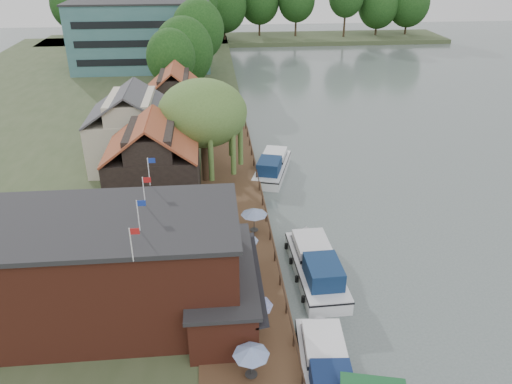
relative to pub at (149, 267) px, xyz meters
name	(u,v)px	position (x,y,z in m)	size (l,w,h in m)	color
ground	(355,302)	(14.00, 1.00, -4.65)	(260.00, 260.00, 0.00)	#4F5B5A
land_bank	(53,136)	(-16.00, 36.00, -4.15)	(50.00, 140.00, 1.00)	#384728
quay_deck	(235,223)	(6.00, 11.00, -3.60)	(6.00, 50.00, 0.10)	#47301E
quay_rail	(266,215)	(8.70, 11.50, -3.15)	(0.20, 49.00, 1.00)	black
pub	(149,267)	(0.00, 0.00, 0.00)	(20.00, 11.00, 7.30)	maroon
hotel_block	(141,35)	(-8.00, 71.00, 2.50)	(25.40, 12.40, 12.30)	#38666B
cottage_a	(153,164)	(-1.00, 15.00, 0.60)	(8.60, 7.60, 8.50)	black
cottage_b	(133,127)	(-4.00, 25.00, 0.60)	(9.60, 8.60, 8.50)	beige
cottage_c	(175,102)	(0.00, 34.00, 0.60)	(7.60, 7.60, 8.50)	black
willow	(204,132)	(3.50, 20.00, 1.56)	(8.60, 8.60, 10.43)	#476B2D
umbrella_0	(251,363)	(5.94, -6.29, -2.36)	(2.06, 2.06, 2.38)	#1C449C
umbrella_1	(256,314)	(6.55, -2.28, -2.36)	(2.19, 2.19, 2.38)	navy
umbrella_2	(243,300)	(5.84, -0.87, -2.36)	(2.39, 2.39, 2.38)	navy
umbrella_3	(244,248)	(6.33, 5.17, -2.36)	(2.29, 2.29, 2.38)	navy
umbrella_4	(254,221)	(7.48, 9.11, -2.36)	(2.22, 2.22, 2.38)	navy
cruiser_0	(327,369)	(10.30, -6.05, -3.43)	(3.24, 10.03, 2.44)	white
cruiser_1	(316,262)	(11.76, 4.21, -3.33)	(3.48, 10.74, 2.64)	white
cruiser_2	(272,164)	(10.72, 23.09, -3.42)	(3.27, 10.12, 2.46)	white
bank_tree_0	(172,72)	(-0.77, 42.36, 2.21)	(6.58, 6.58, 11.72)	#143811
bank_tree_1	(184,58)	(0.60, 50.41, 2.44)	(8.86, 8.86, 12.19)	#143811
bank_tree_2	(199,41)	(2.69, 60.74, 3.14)	(8.76, 8.76, 13.57)	#143811
bank_tree_3	(196,27)	(2.03, 77.24, 2.87)	(7.54, 7.54, 13.03)	#143811
bank_tree_4	(200,16)	(2.83, 88.62, 3.50)	(7.70, 7.70, 14.30)	#143811
bank_tree_5	(187,17)	(-0.45, 95.35, 2.34)	(7.86, 7.86, 11.98)	#143811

